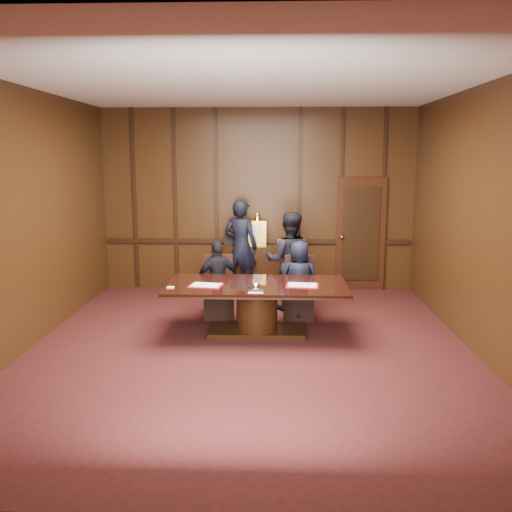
% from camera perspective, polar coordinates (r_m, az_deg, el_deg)
% --- Properties ---
extents(room, '(7.00, 7.04, 3.50)m').
position_cam_1_polar(room, '(7.20, -0.15, 3.62)').
color(room, '#330F0E').
rests_on(room, ground).
extents(sideboard, '(1.60, 0.45, 1.54)m').
position_cam_1_polar(sideboard, '(10.48, 0.15, -1.10)').
color(sideboard, black).
rests_on(sideboard, ground).
extents(conference_table, '(2.62, 1.32, 0.76)m').
position_cam_1_polar(conference_table, '(7.91, 0.10, -4.72)').
color(conference_table, black).
rests_on(conference_table, ground).
extents(folder_left, '(0.50, 0.39, 0.02)m').
position_cam_1_polar(folder_left, '(7.76, -5.28, -3.10)').
color(folder_left, '#AA0F1B').
rests_on(folder_left, conference_table).
extents(folder_right, '(0.49, 0.37, 0.02)m').
position_cam_1_polar(folder_right, '(7.76, 4.90, -3.10)').
color(folder_right, '#AA0F1B').
rests_on(folder_right, conference_table).
extents(inkstand, '(0.20, 0.14, 0.12)m').
position_cam_1_polar(inkstand, '(7.40, -0.02, -3.35)').
color(inkstand, white).
rests_on(inkstand, conference_table).
extents(notepad, '(0.10, 0.07, 0.01)m').
position_cam_1_polar(notepad, '(7.71, -8.99, -3.27)').
color(notepad, '#FFF97C').
rests_on(notepad, conference_table).
extents(chair_left, '(0.53, 0.53, 0.99)m').
position_cam_1_polar(chair_left, '(8.86, -3.95, -4.55)').
color(chair_left, black).
rests_on(chair_left, ground).
extents(chair_right, '(0.50, 0.50, 0.99)m').
position_cam_1_polar(chair_right, '(8.82, 4.54, -4.62)').
color(chair_right, black).
rests_on(chair_right, ground).
extents(signatory_left, '(0.80, 0.54, 1.26)m').
position_cam_1_polar(signatory_left, '(8.70, -4.01, -2.55)').
color(signatory_left, black).
rests_on(signatory_left, ground).
extents(signatory_right, '(0.67, 0.47, 1.28)m').
position_cam_1_polar(signatory_right, '(8.66, 4.58, -2.54)').
color(signatory_right, black).
rests_on(signatory_right, ground).
extents(witness_left, '(0.77, 0.63, 1.80)m').
position_cam_1_polar(witness_left, '(10.23, -1.61, 0.98)').
color(witness_left, black).
rests_on(witness_left, ground).
extents(witness_right, '(0.86, 0.70, 1.67)m').
position_cam_1_polar(witness_right, '(9.18, 3.52, -0.53)').
color(witness_right, black).
rests_on(witness_right, ground).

